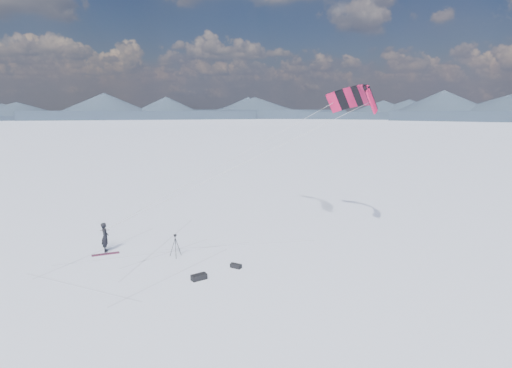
{
  "coord_description": "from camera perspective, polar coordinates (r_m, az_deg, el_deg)",
  "views": [
    {
      "loc": [
        4.18,
        -23.04,
        8.67
      ],
      "look_at": [
        6.01,
        4.01,
        3.82
      ],
      "focal_mm": 30.0,
      "sensor_mm": 36.0,
      "label": 1
    }
  ],
  "objects": [
    {
      "name": "tripod",
      "position": [
        25.72,
        -10.7,
        -7.64
      ],
      "size": [
        0.7,
        0.67,
        1.39
      ],
      "rotation": [
        0.0,
        0.0,
        0.69
      ],
      "color": "black",
      "rests_on": "ground"
    },
    {
      "name": "gear_bag_a",
      "position": [
        22.52,
        -7.61,
        -12.17
      ],
      "size": [
        0.86,
        0.72,
        0.35
      ],
      "rotation": [
        0.0,
        0.0,
        0.55
      ],
      "color": "black",
      "rests_on": "ground"
    },
    {
      "name": "gear_bag_b",
      "position": [
        23.89,
        -2.7,
        -10.83
      ],
      "size": [
        0.67,
        0.59,
        0.28
      ],
      "rotation": [
        0.0,
        0.0,
        -0.6
      ],
      "color": "black",
      "rests_on": "ground"
    },
    {
      "name": "snowboard",
      "position": [
        27.49,
        -19.42,
        -8.8
      ],
      "size": [
        1.6,
        0.79,
        0.04
      ],
      "primitive_type": "cube",
      "rotation": [
        0.0,
        0.0,
        0.33
      ],
      "color": "maroon",
      "rests_on": "ground"
    },
    {
      "name": "snow_tracks",
      "position": [
        24.92,
        -12.73,
        -10.47
      ],
      "size": [
        17.62,
        10.25,
        0.01
      ],
      "color": "silver",
      "rests_on": "ground"
    },
    {
      "name": "horizon_hills",
      "position": [
        24.0,
        -13.82,
        -2.87
      ],
      "size": [
        704.84,
        706.81,
        8.45
      ],
      "color": "#18222E",
      "rests_on": "ground"
    },
    {
      "name": "snowkiter",
      "position": [
        28.02,
        -19.38,
        -8.48
      ],
      "size": [
        0.61,
        0.76,
        1.82
      ],
      "primitive_type": "imported",
      "rotation": [
        0.0,
        0.0,
        1.87
      ],
      "color": "black",
      "rests_on": "ground"
    },
    {
      "name": "ground",
      "position": [
        24.97,
        -13.49,
        -10.47
      ],
      "size": [
        1800.0,
        1800.0,
        0.0
      ],
      "primitive_type": "plane",
      "color": "white"
    },
    {
      "name": "power_kite",
      "position": [
        29.71,
        13.3,
        10.99
      ],
      "size": [
        17.34,
        6.13,
        8.84
      ],
      "color": "#B4113E",
      "rests_on": "ground"
    }
  ]
}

